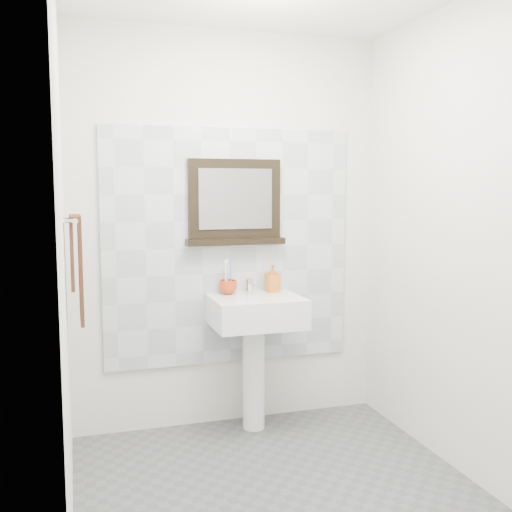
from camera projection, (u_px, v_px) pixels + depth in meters
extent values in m
cube|color=#525457|center=(287.00, 502.00, 2.92)|extent=(2.00, 2.20, 0.01)
cube|color=silver|center=(229.00, 231.00, 3.82)|extent=(2.00, 0.01, 2.50)
cube|color=silver|center=(421.00, 283.00, 1.74)|extent=(2.00, 0.01, 2.50)
cube|color=silver|center=(63.00, 255.00, 2.49)|extent=(0.01, 2.20, 2.50)
cube|color=silver|center=(471.00, 242.00, 3.07)|extent=(0.01, 2.20, 2.50)
cube|color=silver|center=(229.00, 247.00, 3.82)|extent=(1.60, 0.02, 1.50)
cylinder|color=white|center=(254.00, 376.00, 3.79)|extent=(0.14, 0.14, 0.68)
cube|color=white|center=(256.00, 311.00, 3.68)|extent=(0.55, 0.44, 0.18)
cylinder|color=silver|center=(257.00, 300.00, 3.66)|extent=(0.32, 0.32, 0.02)
cylinder|color=#4C4C4F|center=(257.00, 298.00, 3.65)|extent=(0.04, 0.04, 0.00)
cylinder|color=silver|center=(249.00, 286.00, 3.81)|extent=(0.04, 0.04, 0.09)
cylinder|color=silver|center=(251.00, 284.00, 3.76)|extent=(0.02, 0.10, 0.02)
cube|color=silver|center=(249.00, 278.00, 3.82)|extent=(0.02, 0.07, 0.01)
imported|color=#AF3514|center=(228.00, 287.00, 3.76)|extent=(0.13, 0.13, 0.09)
cylinder|color=white|center=(226.00, 278.00, 3.74)|extent=(0.01, 0.01, 0.19)
cube|color=white|center=(225.00, 262.00, 3.73)|extent=(0.01, 0.01, 0.03)
cylinder|color=#5673C6|center=(231.00, 278.00, 3.75)|extent=(0.01, 0.01, 0.19)
cube|color=#5673C6|center=(231.00, 261.00, 3.74)|extent=(0.01, 0.01, 0.03)
cylinder|color=white|center=(227.00, 277.00, 3.77)|extent=(0.01, 0.01, 0.19)
cube|color=white|center=(227.00, 261.00, 3.76)|extent=(0.01, 0.01, 0.03)
imported|color=#CC4518|center=(273.00, 278.00, 3.84)|extent=(0.09, 0.09, 0.17)
cube|color=black|center=(234.00, 199.00, 3.78)|extent=(0.59, 0.06, 0.50)
cube|color=#99999E|center=(236.00, 199.00, 3.74)|extent=(0.47, 0.01, 0.38)
cube|color=black|center=(236.00, 241.00, 3.78)|extent=(0.63, 0.11, 0.04)
cylinder|color=silver|center=(75.00, 219.00, 3.03)|extent=(0.03, 0.40, 0.03)
cylinder|color=silver|center=(69.00, 221.00, 2.84)|extent=(0.05, 0.02, 0.02)
cylinder|color=silver|center=(69.00, 217.00, 3.20)|extent=(0.05, 0.02, 0.02)
cube|color=#351B0E|center=(81.00, 272.00, 3.07)|extent=(0.02, 0.30, 0.52)
cube|color=#351B0E|center=(72.00, 254.00, 3.05)|extent=(0.02, 0.30, 0.34)
cube|color=#351B0E|center=(75.00, 218.00, 3.03)|extent=(0.06, 0.30, 0.03)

